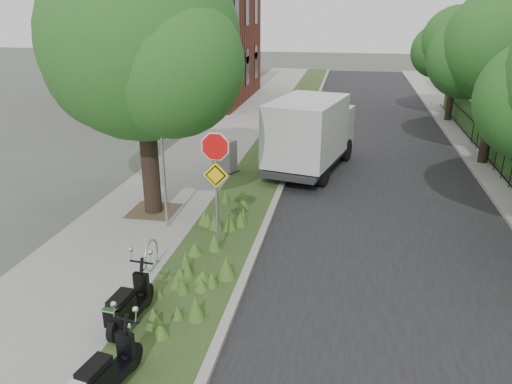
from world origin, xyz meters
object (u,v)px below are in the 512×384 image
(sign_assembly, at_px, (216,169))
(utility_cabinet, at_px, (225,156))
(scooter_far, at_px, (103,380))
(scooter_near, at_px, (126,310))
(box_truck, at_px, (311,131))

(sign_assembly, bearing_deg, utility_cabinet, 102.33)
(scooter_far, height_order, utility_cabinet, utility_cabinet)
(scooter_near, bearing_deg, sign_assembly, 75.02)
(box_truck, height_order, utility_cabinet, box_truck)
(scooter_far, bearing_deg, utility_cabinet, 94.51)
(sign_assembly, xyz_separation_m, box_truck, (1.69, 7.35, -0.75))
(scooter_near, distance_m, scooter_far, 1.89)
(scooter_near, bearing_deg, utility_cabinet, 92.82)
(scooter_near, bearing_deg, box_truck, 76.38)
(sign_assembly, xyz_separation_m, scooter_far, (-0.48, -5.26, -1.82))
(scooter_near, height_order, utility_cabinet, utility_cabinet)
(scooter_far, bearing_deg, sign_assembly, 84.80)
(scooter_near, xyz_separation_m, box_truck, (2.61, 10.77, 1.06))
(sign_assembly, height_order, utility_cabinet, sign_assembly)
(scooter_far, xyz_separation_m, utility_cabinet, (-0.92, 11.67, 0.19))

